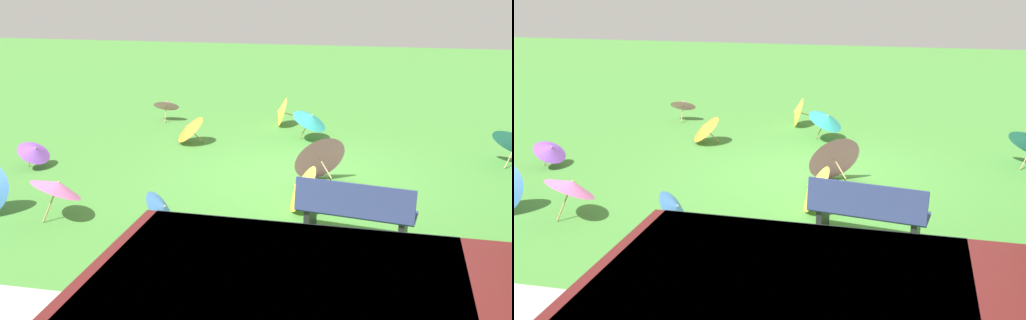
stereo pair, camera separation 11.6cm
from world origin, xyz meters
TOP-DOWN VIEW (x-y plane):
  - ground at (0.00, 0.00)m, footprint 40.00×40.00m
  - park_bench at (-1.17, 2.60)m, footprint 1.66×0.73m
  - parasol_pink_0 at (-0.41, 0.13)m, footprint 1.11×1.01m
  - parasol_yellow_0 at (0.87, -3.62)m, footprint 0.62×0.75m
  - parasol_pink_1 at (3.71, -3.61)m, footprint 0.67×0.64m
  - parasol_teal_0 at (0.01, -2.46)m, footprint 1.00×1.01m
  - parasol_orange_1 at (2.54, -1.70)m, footprint 0.88×0.92m
  - parasol_pink_2 at (3.18, 2.64)m, footprint 1.07×1.07m
  - parasol_blue_5 at (1.60, 2.55)m, footprint 0.53×0.63m
  - parasol_purple_0 at (4.85, 0.49)m, footprint 0.74×0.76m
  - parasol_yellow_1 at (-0.27, 1.56)m, footprint 0.78×0.88m

SIDE VIEW (x-z plane):
  - ground at x=0.00m, z-range 0.00..0.00m
  - parasol_blue_5 at x=1.60m, z-range 0.00..0.55m
  - parasol_orange_1 at x=2.54m, z-range 0.03..0.66m
  - parasol_purple_0 at x=4.85m, z-range 0.06..0.63m
  - parasol_yellow_0 at x=0.87m, z-range 0.00..0.70m
  - parasol_yellow_1 at x=-0.27m, z-range 0.00..0.76m
  - parasol_pink_1 at x=3.71m, z-range 0.10..0.73m
  - parasol_pink_0 at x=-0.41m, z-range 0.00..0.93m
  - park_bench at x=-1.17m, z-range 0.01..0.92m
  - parasol_teal_0 at x=0.01m, z-range 0.12..0.88m
  - parasol_pink_2 at x=3.18m, z-range 0.15..0.91m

